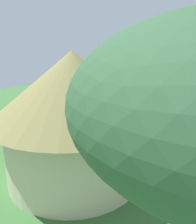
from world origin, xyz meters
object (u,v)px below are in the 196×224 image
(patio_chair_east_end, at_px, (59,123))
(guest_beside_umbrella, at_px, (60,120))
(standing_watcher, at_px, (147,110))
(patio_dining_table, at_px, (71,115))
(shade_umbrella, at_px, (69,83))
(patio_chair_near_hut, at_px, (81,112))
(zebra_nearest_camera, at_px, (187,113))
(guest_behind_table, at_px, (58,118))
(thatched_hut, at_px, (74,111))
(zebra_by_umbrella, at_px, (121,102))
(striped_lounge_chair, at_px, (143,138))

(patio_chair_east_end, height_order, guest_beside_umbrella, guest_beside_umbrella)
(guest_beside_umbrella, distance_m, standing_watcher, 4.84)
(patio_dining_table, height_order, patio_chair_east_end, patio_chair_east_end)
(shade_umbrella, relative_size, standing_watcher, 2.04)
(patio_chair_near_hut, height_order, zebra_nearest_camera, zebra_nearest_camera)
(guest_beside_umbrella, height_order, guest_behind_table, guest_behind_table)
(patio_chair_east_end, bearing_deg, guest_beside_umbrella, -55.17)
(guest_behind_table, bearing_deg, shade_umbrella, 5.14)
(patio_chair_near_hut, height_order, standing_watcher, standing_watcher)
(guest_beside_umbrella, bearing_deg, patio_dining_table, -98.16)
(patio_chair_east_end, height_order, patio_chair_near_hut, same)
(thatched_hut, relative_size, zebra_by_umbrella, 2.67)
(zebra_nearest_camera, bearing_deg, guest_beside_umbrella, -97.75)
(guest_behind_table, bearing_deg, zebra_nearest_camera, -63.78)
(thatched_hut, xyz_separation_m, striped_lounge_chair, (-0.81, -3.95, -2.04))
(striped_lounge_chair, distance_m, zebra_nearest_camera, 3.28)
(shade_umbrella, xyz_separation_m, zebra_by_umbrella, (-1.55, -3.12, -1.47))
(patio_dining_table, relative_size, zebra_by_umbrella, 0.75)
(shade_umbrella, bearing_deg, zebra_nearest_camera, -152.02)
(guest_beside_umbrella, distance_m, striped_lounge_chair, 4.12)
(thatched_hut, bearing_deg, patio_chair_near_hut, -52.62)
(patio_chair_east_end, relative_size, patio_chair_near_hut, 1.00)
(patio_dining_table, xyz_separation_m, patio_chair_near_hut, (0.18, -1.18, -0.13))
(patio_chair_east_end, height_order, standing_watcher, standing_watcher)
(standing_watcher, relative_size, zebra_nearest_camera, 0.97)
(shade_umbrella, xyz_separation_m, zebra_nearest_camera, (-5.72, -3.04, -1.49))
(patio_chair_near_hut, distance_m, zebra_by_umbrella, 2.65)
(shade_umbrella, bearing_deg, patio_chair_near_hut, -81.14)
(guest_behind_table, distance_m, striped_lounge_chair, 4.27)
(patio_chair_east_end, distance_m, zebra_nearest_camera, 6.91)
(thatched_hut, bearing_deg, guest_behind_table, -36.16)
(shade_umbrella, relative_size, zebra_nearest_camera, 1.98)
(patio_chair_near_hut, bearing_deg, guest_behind_table, 97.83)
(guest_beside_umbrella, xyz_separation_m, zebra_nearest_camera, (-4.87, -4.75, 0.06))
(guest_behind_table, xyz_separation_m, standing_watcher, (-3.11, -3.81, 0.02))
(thatched_hut, distance_m, striped_lounge_chair, 4.52)
(patio_dining_table, relative_size, patio_chair_east_end, 1.66)
(guest_behind_table, relative_size, standing_watcher, 0.98)
(guest_behind_table, bearing_deg, patio_dining_table, 5.14)
(standing_watcher, bearing_deg, striped_lounge_chair, 160.69)
(guest_behind_table, xyz_separation_m, zebra_by_umbrella, (-0.88, -4.79, 0.01))
(shade_umbrella, relative_size, patio_dining_table, 2.35)
(patio_dining_table, bearing_deg, guest_beside_umbrella, 116.19)
(guest_beside_umbrella, bearing_deg, patio_chair_east_end, -77.13)
(patio_dining_table, bearing_deg, zebra_by_umbrella, -116.47)
(patio_chair_east_end, relative_size, guest_beside_umbrella, 0.58)
(striped_lounge_chair, relative_size, zebra_by_umbrella, 0.46)
(patio_dining_table, bearing_deg, patio_chair_east_end, 102.39)
(guest_beside_umbrella, relative_size, zebra_nearest_camera, 0.88)
(thatched_hut, bearing_deg, zebra_nearest_camera, -106.56)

